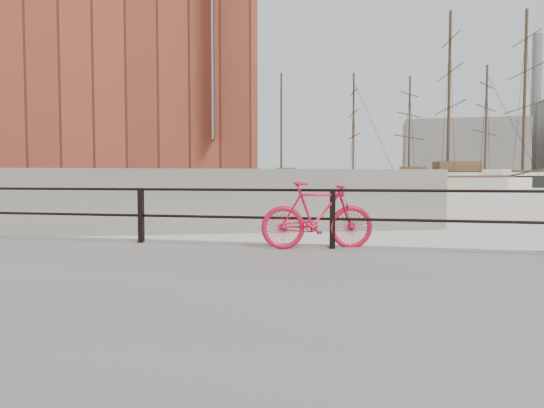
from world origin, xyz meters
The scene contains 14 objects.
far_quay centered at (-40.00, 72.00, 0.90)m, with size 24.00×150.00×1.80m, color gray.
bicycle centered at (-3.74, -0.25, 0.91)m, with size 1.86×0.28×1.12m, color red.
barque_black centered at (21.60, 84.21, 0.00)m, with size 56.51×18.50×32.22m, color black, non-canonical shape.
schooner_mid centered at (7.26, 72.74, 0.00)m, with size 26.62×11.26×19.36m, color silver, non-canonical shape.
schooner_left centered at (-13.17, 73.37, 0.00)m, with size 26.68×12.13×20.04m, color beige, non-canonical shape.
workboat_near centered at (-25.83, 30.95, 0.00)m, with size 12.18×4.06×7.00m, color black, non-canonical shape.
workboat_far centered at (-26.72, 44.42, 0.00)m, with size 10.75×3.71×7.00m, color black, non-canonical shape.
apartment_terracotta centered at (-21.25, 20.26, 11.90)m, with size 20.00×15.00×20.20m, color brown.
apartment_mustard centered at (-29.49, 40.65, 12.90)m, with size 22.00×15.00×22.20m, color gold.
apartment_cream centered at (-38.11, 61.98, 12.40)m, with size 20.00×15.00×21.20m, color beige.
apartment_grey centered at (-46.35, 82.38, 13.40)m, with size 22.00×15.00×23.20m, color gray.
apartment_brick centered at (-54.97, 103.70, 12.40)m, with size 24.00×15.00×21.20m, color brown.
industrial_west centered at (20.00, 140.00, 9.00)m, with size 32.00×18.00×18.00m, color gray.
smokestack centered at (42.00, 150.00, 22.00)m, with size 2.80×2.80×44.00m, color gray.
Camera 1 is at (-2.73, -8.26, 1.52)m, focal length 32.00 mm.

